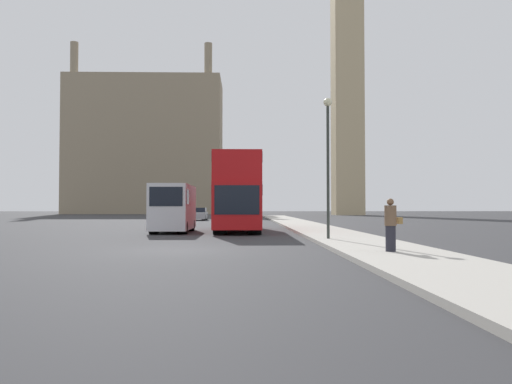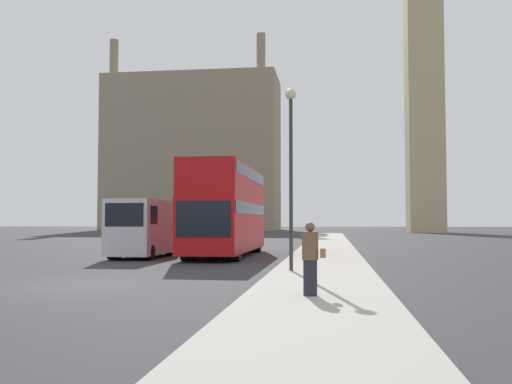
# 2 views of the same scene
# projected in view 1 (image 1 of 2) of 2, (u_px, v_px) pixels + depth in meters

# --- Properties ---
(ground_plane) EXTENTS (300.00, 300.00, 0.00)m
(ground_plane) POSITION_uv_depth(u_px,v_px,m) (183.00, 250.00, 17.01)
(ground_plane) COLOR #333335
(sidewalk_strip) EXTENTS (3.30, 120.00, 0.15)m
(sidewalk_strip) POSITION_uv_depth(u_px,v_px,m) (376.00, 248.00, 17.17)
(sidewalk_strip) COLOR #ADA89E
(sidewalk_strip) RESTS_ON ground_plane
(clock_tower) EXTENTS (5.56, 5.73, 62.63)m
(clock_tower) POSITION_uv_depth(u_px,v_px,m) (347.00, 39.00, 90.77)
(clock_tower) COLOR tan
(clock_tower) RESTS_ON ground_plane
(building_block_distant) EXTENTS (31.94, 13.15, 34.89)m
(building_block_distant) POSITION_uv_depth(u_px,v_px,m) (146.00, 147.00, 106.39)
(building_block_distant) COLOR gray
(building_block_distant) RESTS_ON ground_plane
(red_double_decker_bus) EXTENTS (2.63, 10.24, 4.43)m
(red_double_decker_bus) POSITION_uv_depth(u_px,v_px,m) (238.00, 190.00, 30.38)
(red_double_decker_bus) COLOR #B71114
(red_double_decker_bus) RESTS_ON ground_plane
(white_van) EXTENTS (2.07, 5.64, 2.74)m
(white_van) POSITION_uv_depth(u_px,v_px,m) (173.00, 207.00, 28.79)
(white_van) COLOR silver
(white_van) RESTS_ON ground_plane
(pedestrian) EXTENTS (0.51, 0.35, 1.58)m
(pedestrian) POSITION_uv_depth(u_px,v_px,m) (391.00, 225.00, 14.90)
(pedestrian) COLOR #23232D
(pedestrian) RESTS_ON sidewalk_strip
(street_lamp) EXTENTS (0.36, 0.36, 5.95)m
(street_lamp) POSITION_uv_depth(u_px,v_px,m) (328.00, 146.00, 21.06)
(street_lamp) COLOR #2D332D
(street_lamp) RESTS_ON sidewalk_strip
(parked_sedan) EXTENTS (1.89, 4.21, 1.38)m
(parked_sedan) POSITION_uv_depth(u_px,v_px,m) (198.00, 214.00, 54.72)
(parked_sedan) COLOR #99999E
(parked_sedan) RESTS_ON ground_plane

